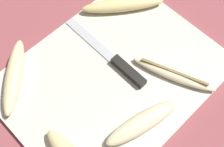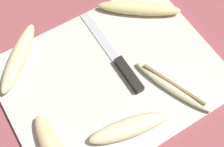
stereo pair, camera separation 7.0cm
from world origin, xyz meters
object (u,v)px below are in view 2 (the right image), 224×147
(knife, at_px, (122,65))
(banana_pale_long, at_px, (129,128))
(banana_golden_short, at_px, (139,8))
(banana_bright_far, at_px, (173,86))
(banana_soft_right, at_px, (18,57))

(knife, bearing_deg, banana_pale_long, -117.15)
(knife, xyz_separation_m, banana_pale_long, (-0.07, -0.13, 0.01))
(banana_golden_short, bearing_deg, banana_pale_long, -127.85)
(knife, height_order, banana_bright_far, banana_bright_far)
(knife, height_order, banana_soft_right, banana_soft_right)
(banana_golden_short, height_order, banana_soft_right, banana_soft_right)
(banana_pale_long, bearing_deg, banana_bright_far, 12.00)
(banana_golden_short, height_order, banana_pale_long, banana_pale_long)
(banana_pale_long, xyz_separation_m, banana_soft_right, (-0.12, 0.27, -0.00))
(knife, distance_m, banana_pale_long, 0.15)
(banana_golden_short, xyz_separation_m, banana_pale_long, (-0.19, -0.24, 0.00))
(banana_pale_long, bearing_deg, knife, 63.11)
(knife, relative_size, banana_pale_long, 1.44)
(banana_golden_short, relative_size, banana_pale_long, 1.07)
(knife, height_order, banana_golden_short, banana_golden_short)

